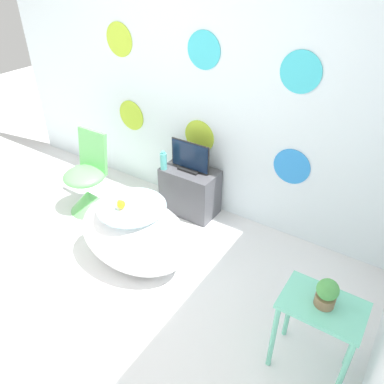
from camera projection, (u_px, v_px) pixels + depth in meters
The scene contains 10 objects.
ground_plane at pixel (61, 324), 2.67m from camera, with size 12.00×12.00×0.00m, color white.
wall_back_dotted at pixel (203, 78), 3.26m from camera, with size 4.80×0.05×2.60m.
bathtub at pixel (135, 234), 3.05m from camera, with size 0.99×0.66×0.59m.
rubber_duck at pixel (120, 204), 2.83m from camera, with size 0.06×0.07×0.08m.
chair at pixel (87, 187), 3.71m from camera, with size 0.41×0.41×0.81m.
tv_cabinet at pixel (190, 191), 3.69m from camera, with size 0.54×0.32×0.48m.
tv at pixel (190, 158), 3.49m from camera, with size 0.41×0.12×0.29m.
vase at pixel (163, 161), 3.53m from camera, with size 0.06×0.06×0.19m.
side_table at pixel (319, 318), 2.17m from camera, with size 0.47×0.32×0.58m.
potted_plant_left at pixel (327, 293), 2.05m from camera, with size 0.12×0.12×0.18m.
Camera 1 is at (1.72, -0.91, 2.26)m, focal length 35.00 mm.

